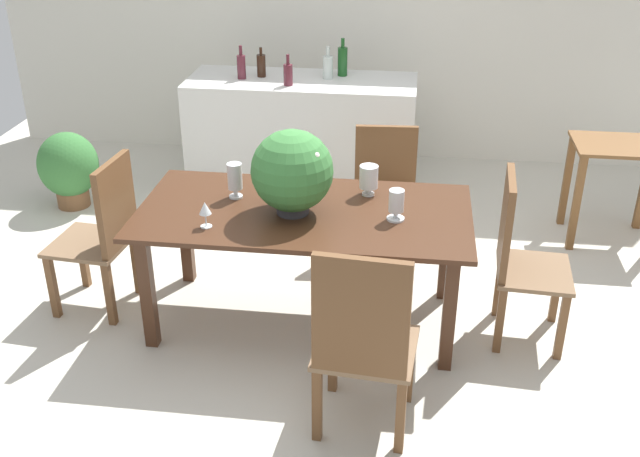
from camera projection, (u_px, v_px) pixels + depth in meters
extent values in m
plane|color=beige|center=(312.00, 295.00, 4.82)|extent=(7.04, 7.04, 0.00)
cube|color=silver|center=(352.00, 12.00, 6.53)|extent=(6.40, 0.10, 2.60)
cube|color=#422616|center=(304.00, 212.00, 4.25)|extent=(1.90, 0.96, 0.03)
cube|color=#422616|center=(147.00, 292.00, 4.18)|extent=(0.07, 0.07, 0.71)
cube|color=#422616|center=(449.00, 313.00, 3.99)|extent=(0.07, 0.07, 0.71)
cube|color=#422616|center=(186.00, 232.00, 4.84)|extent=(0.07, 0.07, 0.71)
cube|color=#422616|center=(446.00, 248.00, 4.65)|extent=(0.07, 0.07, 0.71)
cube|color=brown|center=(562.00, 327.00, 4.13)|extent=(0.05, 0.05, 0.42)
cube|color=brown|center=(556.00, 291.00, 4.47)|extent=(0.05, 0.05, 0.42)
cube|color=brown|center=(500.00, 320.00, 4.19)|extent=(0.05, 0.05, 0.42)
cube|color=brown|center=(499.00, 285.00, 4.53)|extent=(0.05, 0.05, 0.42)
cube|color=brown|center=(534.00, 271.00, 4.23)|extent=(0.44, 0.49, 0.03)
cube|color=brown|center=(506.00, 223.00, 4.13)|extent=(0.07, 0.42, 0.55)
cube|color=brown|center=(83.00, 257.00, 4.83)|extent=(0.05, 0.05, 0.42)
cube|color=brown|center=(53.00, 287.00, 4.51)|extent=(0.05, 0.05, 0.42)
cube|color=brown|center=(136.00, 264.00, 4.76)|extent=(0.05, 0.05, 0.42)
cube|color=brown|center=(109.00, 294.00, 4.44)|extent=(0.05, 0.05, 0.42)
cube|color=brown|center=(91.00, 243.00, 4.53)|extent=(0.49, 0.48, 0.03)
cube|color=brown|center=(116.00, 204.00, 4.36)|extent=(0.08, 0.41, 0.54)
cube|color=brown|center=(409.00, 367.00, 3.81)|extent=(0.05, 0.05, 0.42)
cube|color=brown|center=(333.00, 357.00, 3.88)|extent=(0.05, 0.05, 0.42)
cube|color=brown|center=(401.00, 416.00, 3.48)|extent=(0.05, 0.05, 0.42)
cube|color=brown|center=(317.00, 404.00, 3.55)|extent=(0.05, 0.05, 0.42)
cube|color=brown|center=(366.00, 348.00, 3.58)|extent=(0.51, 0.49, 0.03)
cube|color=brown|center=(361.00, 317.00, 3.26)|extent=(0.44, 0.08, 0.59)
cube|color=brown|center=(355.00, 240.00, 5.05)|extent=(0.05, 0.05, 0.42)
cube|color=brown|center=(413.00, 242.00, 5.02)|extent=(0.05, 0.05, 0.42)
cube|color=brown|center=(356.00, 218.00, 5.34)|extent=(0.05, 0.05, 0.42)
cube|color=brown|center=(410.00, 220.00, 5.32)|extent=(0.05, 0.05, 0.42)
cube|color=brown|center=(385.00, 201.00, 5.08)|extent=(0.49, 0.44, 0.03)
cube|color=brown|center=(386.00, 158.00, 5.13)|extent=(0.43, 0.07, 0.46)
cylinder|color=#333338|center=(293.00, 206.00, 4.19)|extent=(0.18, 0.18, 0.08)
sphere|color=#387538|center=(292.00, 171.00, 4.10)|extent=(0.46, 0.46, 0.46)
sphere|color=silver|center=(315.00, 156.00, 3.95)|extent=(0.06, 0.06, 0.06)
sphere|color=silver|center=(299.00, 171.00, 4.24)|extent=(0.05, 0.05, 0.05)
sphere|color=silver|center=(270.00, 177.00, 4.15)|extent=(0.05, 0.05, 0.05)
cylinder|color=silver|center=(236.00, 196.00, 4.40)|extent=(0.08, 0.08, 0.01)
cylinder|color=silver|center=(236.00, 192.00, 4.38)|extent=(0.03, 0.03, 0.05)
cylinder|color=silver|center=(235.00, 176.00, 4.34)|extent=(0.09, 0.09, 0.16)
cylinder|color=silver|center=(395.00, 219.00, 4.13)|extent=(0.10, 0.10, 0.01)
cylinder|color=silver|center=(396.00, 214.00, 4.12)|extent=(0.03, 0.03, 0.04)
cylinder|color=silver|center=(396.00, 201.00, 4.08)|extent=(0.09, 0.09, 0.13)
cylinder|color=silver|center=(368.00, 194.00, 4.43)|extent=(0.07, 0.07, 0.01)
cylinder|color=silver|center=(368.00, 190.00, 4.42)|extent=(0.03, 0.03, 0.04)
cylinder|color=silver|center=(369.00, 177.00, 4.38)|extent=(0.11, 0.11, 0.14)
cylinder|color=silver|center=(206.00, 226.00, 4.05)|extent=(0.06, 0.06, 0.00)
cylinder|color=silver|center=(206.00, 220.00, 4.04)|extent=(0.01, 0.01, 0.07)
cone|color=silver|center=(205.00, 208.00, 4.00)|extent=(0.07, 0.07, 0.07)
cube|color=silver|center=(302.00, 137.00, 6.10)|extent=(1.81, 0.69, 0.95)
cylinder|color=black|center=(261.00, 66.00, 5.92)|extent=(0.07, 0.07, 0.17)
cylinder|color=black|center=(261.00, 51.00, 5.86)|extent=(0.02, 0.02, 0.06)
cylinder|color=#194C1E|center=(342.00, 62.00, 5.93)|extent=(0.08, 0.08, 0.23)
cylinder|color=#194C1E|center=(342.00, 43.00, 5.87)|extent=(0.03, 0.03, 0.07)
cylinder|color=#511E28|center=(288.00, 75.00, 5.70)|extent=(0.07, 0.07, 0.16)
cylinder|color=#511E28|center=(288.00, 59.00, 5.65)|extent=(0.03, 0.03, 0.08)
cylinder|color=#B2BFB7|center=(328.00, 68.00, 5.86)|extent=(0.08, 0.08, 0.18)
cylinder|color=#B2BFB7|center=(328.00, 51.00, 5.81)|extent=(0.03, 0.03, 0.08)
cylinder|color=#511E28|center=(241.00, 67.00, 5.86)|extent=(0.07, 0.07, 0.18)
cylinder|color=#511E28|center=(241.00, 50.00, 5.80)|extent=(0.03, 0.03, 0.08)
cube|color=brown|center=(621.00, 145.00, 5.20)|extent=(0.64, 0.49, 0.02)
cube|color=brown|center=(576.00, 204.00, 5.22)|extent=(0.05, 0.05, 0.72)
cube|color=brown|center=(567.00, 180.00, 5.59)|extent=(0.05, 0.05, 0.72)
cylinder|color=brown|center=(73.00, 196.00, 6.00)|extent=(0.26, 0.26, 0.17)
ellipsoid|color=#387538|center=(68.00, 165.00, 5.88)|extent=(0.47, 0.47, 0.52)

